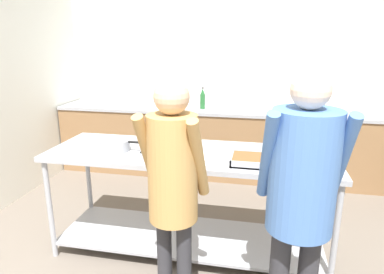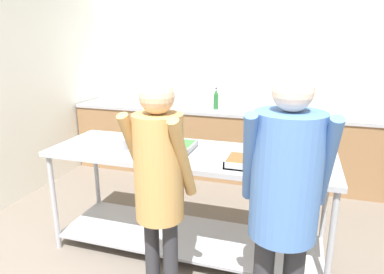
{
  "view_description": "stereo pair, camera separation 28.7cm",
  "coord_description": "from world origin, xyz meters",
  "px_view_note": "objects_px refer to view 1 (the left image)",
  "views": [
    {
      "loc": [
        0.49,
        -0.87,
        1.8
      ],
      "look_at": [
        -0.07,
        1.83,
        1.01
      ],
      "focal_mm": 32.0,
      "sensor_mm": 36.0,
      "label": 1
    },
    {
      "loc": [
        0.76,
        -0.8,
        1.8
      ],
      "look_at": [
        -0.07,
        1.83,
        1.01
      ],
      "focal_mm": 32.0,
      "sensor_mm": 36.0,
      "label": 2
    }
  ],
  "objects_px": {
    "serving_tray_vegetables": "(262,161)",
    "water_bottle": "(203,99)",
    "plate_stack": "(210,158)",
    "sauce_pan": "(115,145)",
    "guest_serving_left": "(173,177)",
    "guest_serving_right": "(302,186)",
    "serving_tray_roast": "(170,146)"
  },
  "relations": [
    {
      "from": "plate_stack",
      "to": "serving_tray_vegetables",
      "type": "xyz_separation_m",
      "value": [
        0.39,
        0.01,
        0.01
      ]
    },
    {
      "from": "sauce_pan",
      "to": "serving_tray_roast",
      "type": "height_order",
      "value": "sauce_pan"
    },
    {
      "from": "guest_serving_right",
      "to": "plate_stack",
      "type": "bearing_deg",
      "value": 135.55
    },
    {
      "from": "sauce_pan",
      "to": "water_bottle",
      "type": "distance_m",
      "value": 1.91
    },
    {
      "from": "serving_tray_vegetables",
      "to": "guest_serving_left",
      "type": "distance_m",
      "value": 0.78
    },
    {
      "from": "guest_serving_left",
      "to": "serving_tray_roast",
      "type": "bearing_deg",
      "value": 106.74
    },
    {
      "from": "guest_serving_left",
      "to": "guest_serving_right",
      "type": "bearing_deg",
      "value": -2.28
    },
    {
      "from": "sauce_pan",
      "to": "plate_stack",
      "type": "distance_m",
      "value": 0.81
    },
    {
      "from": "plate_stack",
      "to": "guest_serving_right",
      "type": "xyz_separation_m",
      "value": [
        0.61,
        -0.6,
        0.09
      ]
    },
    {
      "from": "plate_stack",
      "to": "guest_serving_left",
      "type": "height_order",
      "value": "guest_serving_left"
    },
    {
      "from": "sauce_pan",
      "to": "water_bottle",
      "type": "bearing_deg",
      "value": 77.62
    },
    {
      "from": "serving_tray_roast",
      "to": "guest_serving_right",
      "type": "height_order",
      "value": "guest_serving_right"
    },
    {
      "from": "plate_stack",
      "to": "guest_serving_left",
      "type": "relative_size",
      "value": 0.16
    },
    {
      "from": "serving_tray_vegetables",
      "to": "water_bottle",
      "type": "bearing_deg",
      "value": 112.03
    },
    {
      "from": "serving_tray_vegetables",
      "to": "water_bottle",
      "type": "relative_size",
      "value": 1.62
    },
    {
      "from": "sauce_pan",
      "to": "serving_tray_vegetables",
      "type": "xyz_separation_m",
      "value": [
        1.2,
        -0.08,
        -0.02
      ]
    },
    {
      "from": "plate_stack",
      "to": "water_bottle",
      "type": "relative_size",
      "value": 0.91
    },
    {
      "from": "water_bottle",
      "to": "guest_serving_right",
      "type": "bearing_deg",
      "value": -68.47
    },
    {
      "from": "sauce_pan",
      "to": "serving_tray_roast",
      "type": "xyz_separation_m",
      "value": [
        0.44,
        0.12,
        -0.02
      ]
    },
    {
      "from": "guest_serving_right",
      "to": "water_bottle",
      "type": "height_order",
      "value": "guest_serving_right"
    },
    {
      "from": "guest_serving_left",
      "to": "water_bottle",
      "type": "bearing_deg",
      "value": 95.87
    },
    {
      "from": "sauce_pan",
      "to": "guest_serving_left",
      "type": "distance_m",
      "value": 0.94
    },
    {
      "from": "sauce_pan",
      "to": "plate_stack",
      "type": "bearing_deg",
      "value": -6.15
    },
    {
      "from": "guest_serving_left",
      "to": "serving_tray_vegetables",
      "type": "bearing_deg",
      "value": 47.22
    },
    {
      "from": "guest_serving_left",
      "to": "water_bottle",
      "type": "distance_m",
      "value": 2.53
    },
    {
      "from": "guest_serving_left",
      "to": "guest_serving_right",
      "type": "distance_m",
      "value": 0.75
    },
    {
      "from": "plate_stack",
      "to": "serving_tray_vegetables",
      "type": "bearing_deg",
      "value": 0.75
    },
    {
      "from": "plate_stack",
      "to": "guest_serving_right",
      "type": "height_order",
      "value": "guest_serving_right"
    },
    {
      "from": "sauce_pan",
      "to": "serving_tray_roast",
      "type": "relative_size",
      "value": 0.93
    },
    {
      "from": "water_bottle",
      "to": "sauce_pan",
      "type": "bearing_deg",
      "value": -102.38
    },
    {
      "from": "guest_serving_right",
      "to": "water_bottle",
      "type": "distance_m",
      "value": 2.74
    },
    {
      "from": "serving_tray_vegetables",
      "to": "water_bottle",
      "type": "height_order",
      "value": "water_bottle"
    }
  ]
}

